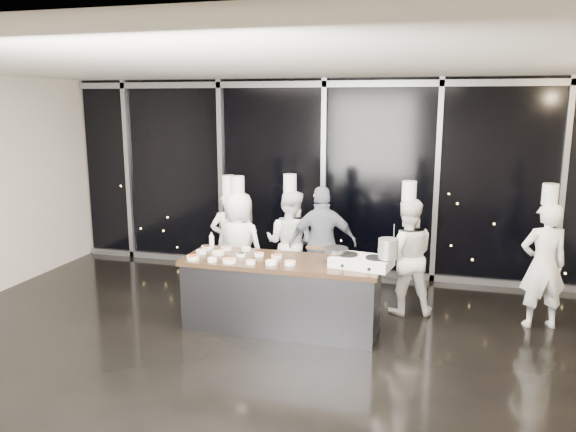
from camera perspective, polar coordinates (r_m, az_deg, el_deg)
name	(u,v)px	position (r m, az deg, el deg)	size (l,w,h in m)	color
ground	(260,358)	(6.51, -2.90, -14.22)	(9.00, 9.00, 0.00)	black
room_shell	(274,159)	(5.84, -1.47, 5.80)	(9.02, 7.02, 3.21)	beige
window_wall	(324,178)	(9.26, 3.67, 3.90)	(8.90, 0.11, 3.20)	black
demo_counter	(282,294)	(7.13, -0.65, -7.91)	(2.46, 0.86, 0.90)	#343439
stove	(362,261)	(6.75, 7.48, -4.59)	(0.77, 0.55, 0.14)	white
frying_pan	(335,250)	(6.84, 4.80, -3.43)	(0.54, 0.35, 0.05)	slate
stock_pot	(388,249)	(6.62, 10.14, -3.28)	(0.23, 0.23, 0.23)	#A7A7A9
prep_bowls	(235,255)	(7.13, -5.45, -4.00)	(1.40, 0.71, 0.05)	white
squeeze_bottle	(212,241)	(7.55, -7.77, -2.50)	(0.06, 0.06, 0.23)	white
chef_far_left	(230,240)	(8.45, -5.94, -2.45)	(0.66, 0.56, 1.77)	white
chef_left	(239,245)	(8.14, -5.03, -2.94)	(0.84, 0.62, 1.80)	white
chef_center	(290,242)	(8.27, 0.20, -2.66)	(0.83, 0.68, 1.81)	white
guest	(323,244)	(8.04, 3.53, -2.84)	(1.05, 0.67, 1.66)	#131B34
chef_right	(406,256)	(7.70, 11.93, -3.96)	(0.88, 0.75, 1.81)	white
chef_side	(543,264)	(7.76, 24.52, -4.43)	(0.67, 0.53, 1.85)	white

